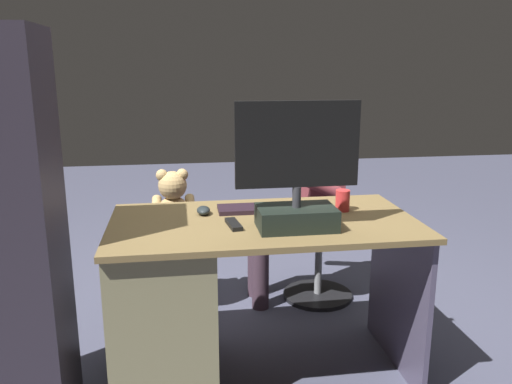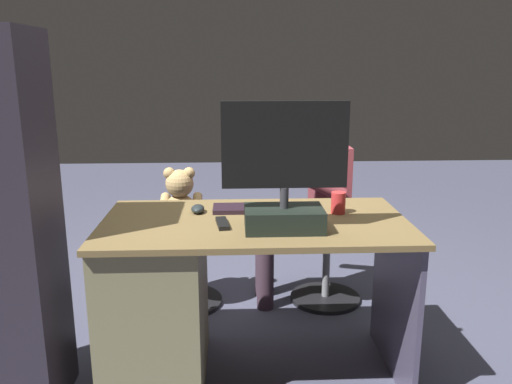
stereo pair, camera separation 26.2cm
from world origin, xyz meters
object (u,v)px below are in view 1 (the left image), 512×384
desk (186,298)px  keyboard (263,208)px  office_chair_teddy (176,263)px  cup (343,200)px  person (307,188)px  monitor (297,186)px  computer_mouse (203,210)px  teddy_bear (173,202)px  visitor_chair (319,253)px  tv_remote (234,224)px

desk → keyboard: 0.54m
keyboard → office_chair_teddy: (0.42, -0.59, -0.48)m
cup → person: size_ratio=0.08×
monitor → computer_mouse: monitor is taller
monitor → keyboard: 0.34m
keyboard → teddy_bear: 0.74m
desk → keyboard: (-0.37, -0.15, 0.36)m
desk → visitor_chair: size_ratio=2.78×
desk → computer_mouse: computer_mouse is taller
office_chair_teddy → cup: bearing=140.2°
computer_mouse → cup: size_ratio=0.98×
keyboard → teddy_bear: (0.42, -0.60, -0.11)m
computer_mouse → person: size_ratio=0.08×
computer_mouse → cup: cup is taller
monitor → office_chair_teddy: (0.51, -0.87, -0.65)m
visitor_chair → teddy_bear: bearing=-0.2°
cup → tv_remote: (0.52, 0.16, -0.04)m
teddy_bear → person: person is taller
office_chair_teddy → keyboard: bearing=125.7°
desk → person: bearing=-134.2°
computer_mouse → teddy_bear: 0.65m
desk → tv_remote: size_ratio=8.87×
tv_remote → person: bearing=-129.8°
monitor → office_chair_teddy: bearing=-59.6°
keyboard → cup: bearing=169.9°
computer_mouse → visitor_chair: computer_mouse is taller
desk → teddy_bear: (0.05, -0.75, 0.24)m
monitor → tv_remote: bearing=-13.7°
desk → office_chair_teddy: bearing=-86.0°
teddy_bear → visitor_chair: bearing=179.8°
cup → teddy_bear: 1.03m
keyboard → computer_mouse: computer_mouse is taller
tv_remote → teddy_bear: teddy_bear is taller
tv_remote → keyboard: bearing=-133.5°
office_chair_teddy → desk: bearing=94.0°
desk → visitor_chair: desk is taller
cup → teddy_bear: bearing=-40.3°
teddy_bear → cup: bearing=139.7°
tv_remote → visitor_chair: bearing=-133.9°
tv_remote → teddy_bear: size_ratio=0.42×
keyboard → cup: size_ratio=4.28×
person → desk: bearing=45.8°
computer_mouse → cup: (-0.64, 0.04, 0.03)m
office_chair_teddy → monitor: bearing=120.4°
computer_mouse → visitor_chair: size_ratio=0.20×
monitor → visitor_chair: 1.14m
tv_remote → visitor_chair: size_ratio=0.31×
teddy_bear → visitor_chair: 0.93m
desk → tv_remote: (-0.21, 0.07, 0.36)m
teddy_bear → tv_remote: bearing=107.4°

